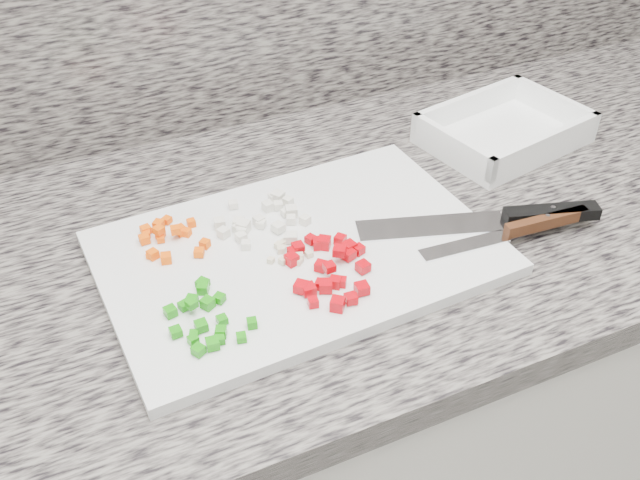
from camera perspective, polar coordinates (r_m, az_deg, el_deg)
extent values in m
cube|color=white|center=(1.27, -1.35, -16.09)|extent=(3.92, 0.62, 0.86)
cube|color=slate|center=(0.94, -1.75, 0.07)|extent=(3.96, 0.64, 0.04)
cube|color=white|center=(0.88, -1.73, -1.03)|extent=(0.49, 0.34, 0.02)
cube|color=#FC5605|center=(0.92, -10.26, 1.36)|extent=(0.01, 0.01, 0.01)
cube|color=#FC5605|center=(0.89, -11.50, 0.80)|extent=(0.01, 0.01, 0.01)
cube|color=#FC5605|center=(0.88, -13.23, -1.12)|extent=(0.02, 0.02, 0.01)
cube|color=#FC5605|center=(0.88, -9.20, -0.30)|extent=(0.02, 0.02, 0.01)
cube|color=#FC5605|center=(0.92, -13.77, 0.82)|extent=(0.01, 0.01, 0.01)
cube|color=#FC5605|center=(0.90, -10.62, 0.60)|extent=(0.01, 0.01, 0.01)
cube|color=#FC5605|center=(0.87, -9.66, -0.97)|extent=(0.02, 0.02, 0.01)
cube|color=#FC5605|center=(0.91, -11.03, 0.70)|extent=(0.01, 0.01, 0.01)
cube|color=#FC5605|center=(0.91, -11.13, 0.84)|extent=(0.01, 0.01, 0.01)
cube|color=#FC5605|center=(0.90, -12.63, 0.08)|extent=(0.01, 0.01, 0.01)
cube|color=#FC5605|center=(0.93, -12.14, 1.59)|extent=(0.01, 0.01, 0.01)
cube|color=#FC5605|center=(0.90, -13.87, 0.07)|extent=(0.01, 0.01, 0.01)
cube|color=#FC5605|center=(0.87, -12.21, -1.43)|extent=(0.01, 0.01, 0.01)
cube|color=#FC5605|center=(0.92, -12.78, 1.23)|extent=(0.02, 0.02, 0.01)
cube|color=#FC5605|center=(0.91, -13.74, 0.46)|extent=(0.01, 0.01, 0.01)
cube|color=#FC5605|center=(0.88, -13.37, -1.17)|extent=(0.01, 0.01, 0.01)
cube|color=#FC5605|center=(0.91, -12.65, 0.44)|extent=(0.01, 0.01, 0.01)
cube|color=#FC5605|center=(0.90, -12.77, 0.78)|extent=(0.02, 0.02, 0.01)
cube|color=silver|center=(0.91, -4.91, 1.54)|extent=(0.01, 0.01, 0.01)
cube|color=silver|center=(0.89, -7.73, 0.59)|extent=(0.02, 0.02, 0.01)
cube|color=silver|center=(0.91, -2.34, 1.64)|extent=(0.01, 0.01, 0.01)
cube|color=silver|center=(0.91, -8.03, 1.33)|extent=(0.02, 0.02, 0.01)
cube|color=silver|center=(0.95, -3.39, 3.54)|extent=(0.02, 0.02, 0.01)
cube|color=silver|center=(0.91, -1.21, 1.62)|extent=(0.02, 0.02, 0.01)
cube|color=silver|center=(0.90, -6.55, 0.93)|extent=(0.02, 0.02, 0.01)
cube|color=silver|center=(0.92, -2.79, 2.22)|extent=(0.01, 0.01, 0.01)
cube|color=silver|center=(0.87, -5.94, -0.40)|extent=(0.01, 0.01, 0.01)
cube|color=silver|center=(0.93, -4.20, 2.71)|extent=(0.01, 0.01, 0.01)
cube|color=silver|center=(0.91, -6.53, 1.35)|extent=(0.02, 0.02, 0.01)
cube|color=silver|center=(0.89, -3.35, 1.02)|extent=(0.02, 0.02, 0.01)
cube|color=silver|center=(0.92, -2.31, 2.31)|extent=(0.02, 0.02, 0.01)
cube|color=silver|center=(0.94, -6.96, 2.85)|extent=(0.01, 0.01, 0.01)
cube|color=silver|center=(0.93, -3.36, 2.78)|extent=(0.01, 0.01, 0.01)
cube|color=silver|center=(0.88, -2.28, 0.22)|extent=(0.02, 0.02, 0.01)
cube|color=silver|center=(0.90, -4.74, 1.28)|extent=(0.02, 0.02, 0.01)
cube|color=silver|center=(0.88, -6.34, 0.26)|extent=(0.01, 0.01, 0.01)
cube|color=silver|center=(0.90, -6.15, 1.07)|extent=(0.02, 0.02, 0.01)
cube|color=silver|center=(0.95, -3.79, 3.45)|extent=(0.01, 0.01, 0.01)
cube|color=silver|center=(0.89, -6.26, 0.72)|extent=(0.02, 0.02, 0.01)
cube|color=silver|center=(0.88, -2.56, 0.17)|extent=(0.01, 0.01, 0.01)
cube|color=silver|center=(0.94, -2.58, 3.14)|extent=(0.02, 0.02, 0.01)
cube|color=#198B0C|center=(0.78, -7.84, -6.33)|extent=(0.01, 0.01, 0.01)
cube|color=#198B0C|center=(0.77, -10.05, -7.45)|extent=(0.01, 0.01, 0.01)
cube|color=#198B0C|center=(0.80, -10.23, -4.79)|extent=(0.02, 0.02, 0.01)
cube|color=#198B0C|center=(0.80, -8.98, -5.02)|extent=(0.02, 0.02, 0.01)
cube|color=#198B0C|center=(0.76, -8.02, -7.86)|extent=(0.01, 0.01, 0.01)
cube|color=#198B0C|center=(0.76, -6.31, -7.74)|extent=(0.01, 0.01, 0.01)
cube|color=#198B0C|center=(0.80, -8.05, -4.63)|extent=(0.02, 0.02, 0.01)
cube|color=#198B0C|center=(0.75, -9.70, -8.67)|extent=(0.02, 0.02, 0.01)
cube|color=#198B0C|center=(0.76, -10.12, -7.89)|extent=(0.01, 0.01, 0.01)
cube|color=#198B0C|center=(0.82, -9.37, -3.44)|extent=(0.02, 0.02, 0.01)
cube|color=#198B0C|center=(0.77, -5.46, -6.64)|extent=(0.01, 0.01, 0.01)
cube|color=#198B0C|center=(0.77, -9.49, -6.77)|extent=(0.01, 0.01, 0.01)
cube|color=#198B0C|center=(0.80, -10.83, -5.18)|extent=(0.01, 0.01, 0.01)
cube|color=#198B0C|center=(0.76, -7.92, -7.31)|extent=(0.02, 0.02, 0.01)
cube|color=#198B0C|center=(0.80, -11.89, -5.61)|extent=(0.01, 0.01, 0.01)
cube|color=#198B0C|center=(0.77, -11.47, -7.21)|extent=(0.01, 0.01, 0.01)
cube|color=#198B0C|center=(0.79, -10.24, -5.04)|extent=(0.01, 0.01, 0.01)
cube|color=#198B0C|center=(0.75, -8.59, -8.19)|extent=(0.01, 0.01, 0.01)
cube|color=#198B0C|center=(0.82, -9.35, -3.84)|extent=(0.02, 0.02, 0.01)
cube|color=#BC020C|center=(0.81, -1.51, -3.76)|extent=(0.02, 0.02, 0.01)
cube|color=#BC020C|center=(0.86, 3.11, -0.75)|extent=(0.02, 0.02, 0.01)
cube|color=#BC020C|center=(0.84, -2.27, -1.57)|extent=(0.02, 0.02, 0.01)
cube|color=#BC020C|center=(0.81, 0.46, -3.70)|extent=(0.02, 0.02, 0.01)
cube|color=#BC020C|center=(0.81, -0.84, -3.93)|extent=(0.02, 0.02, 0.01)
cube|color=#BC020C|center=(0.82, 0.75, -2.18)|extent=(0.01, 0.01, 0.01)
cube|color=#BC020C|center=(0.84, 1.56, -0.87)|extent=(0.02, 0.02, 0.01)
cube|color=#BC020C|center=(0.86, 2.35, -0.59)|extent=(0.02, 0.02, 0.01)
cube|color=#BC020C|center=(0.87, 1.63, 0.04)|extent=(0.02, 0.02, 0.01)
cube|color=#BC020C|center=(0.79, -0.55, -5.00)|extent=(0.01, 0.01, 0.01)
cube|color=#BC020C|center=(0.87, -0.13, -0.27)|extent=(0.02, 0.02, 0.01)
cube|color=#BC020C|center=(0.86, -1.76, -0.64)|extent=(0.01, 0.01, 0.01)
cube|color=#BC020C|center=(0.85, 2.29, -1.15)|extent=(0.02, 0.02, 0.01)
cube|color=#BC020C|center=(0.86, -2.20, -0.93)|extent=(0.01, 0.01, 0.01)
cube|color=#BC020C|center=(0.81, 1.23, -3.41)|extent=(0.02, 0.02, 0.01)
cube|color=#BC020C|center=(0.82, 1.74, -3.37)|extent=(0.02, 0.02, 0.01)
cube|color=#BC020C|center=(0.79, 2.49, -4.69)|extent=(0.01, 0.01, 0.01)
cube|color=#BC020C|center=(0.86, 3.02, -0.88)|extent=(0.01, 0.01, 0.01)
cube|color=#BC020C|center=(0.81, 0.04, -3.58)|extent=(0.02, 0.02, 0.01)
cube|color=#BC020C|center=(0.79, 1.41, -5.15)|extent=(0.02, 0.02, 0.01)
cube|color=#BC020C|center=(0.84, 0.06, -2.08)|extent=(0.02, 0.02, 0.01)
cube|color=#BC020C|center=(0.81, 3.38, -3.88)|extent=(0.02, 0.02, 0.01)
cube|color=#BC020C|center=(0.80, -0.93, -3.95)|extent=(0.02, 0.02, 0.01)
cube|color=#BC020C|center=(0.79, 2.59, -4.73)|extent=(0.02, 0.02, 0.01)
cube|color=#BC020C|center=(0.87, 0.34, -0.22)|extent=(0.02, 0.02, 0.01)
cube|color=#BC020C|center=(0.88, -0.76, 0.07)|extent=(0.02, 0.02, 0.01)
cube|color=#BC020C|center=(0.83, 3.46, -2.15)|extent=(0.02, 0.02, 0.01)
cube|color=beige|center=(0.85, -2.99, -1.66)|extent=(0.01, 0.01, 0.01)
cube|color=beige|center=(0.87, -3.32, -0.43)|extent=(0.01, 0.01, 0.01)
cube|color=beige|center=(0.86, -0.89, -1.14)|extent=(0.01, 0.01, 0.01)
cube|color=beige|center=(0.85, -3.96, -1.63)|extent=(0.01, 0.01, 0.01)
cube|color=beige|center=(0.85, -1.64, -1.36)|extent=(0.01, 0.01, 0.01)
cube|color=beige|center=(0.88, -2.39, -0.01)|extent=(0.01, 0.01, 0.01)
cube|color=beige|center=(0.87, -3.01, -0.66)|extent=(0.01, 0.01, 0.01)
cube|color=beige|center=(0.88, -2.96, -0.19)|extent=(0.01, 0.01, 0.01)
cube|color=beige|center=(0.86, -3.15, -0.78)|extent=(0.01, 0.01, 0.01)
cube|color=beige|center=(0.85, -1.74, -1.71)|extent=(0.01, 0.01, 0.01)
cube|color=silver|center=(0.91, 8.91, 1.09)|extent=(0.19, 0.10, 0.00)
cube|color=black|center=(0.96, 18.03, 2.04)|extent=(0.13, 0.06, 0.02)
cylinder|color=silver|center=(0.96, 18.14, 2.48)|extent=(0.01, 0.01, 0.00)
cube|color=silver|center=(0.89, 11.48, -0.47)|extent=(0.12, 0.03, 0.00)
cube|color=#452111|center=(0.94, 17.65, 1.41)|extent=(0.12, 0.02, 0.02)
cylinder|color=silver|center=(0.94, 17.75, 1.85)|extent=(0.01, 0.01, 0.00)
cube|color=white|center=(1.15, 14.40, 7.88)|extent=(0.26, 0.21, 0.01)
cube|color=white|center=(1.18, 11.78, 10.53)|extent=(0.23, 0.06, 0.04)
cube|color=white|center=(1.09, 17.58, 7.19)|extent=(0.23, 0.06, 0.04)
cube|color=white|center=(1.21, 18.15, 10.26)|extent=(0.04, 0.17, 0.04)
cube|color=white|center=(1.06, 10.54, 7.38)|extent=(0.04, 0.17, 0.04)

